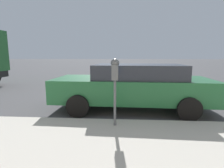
# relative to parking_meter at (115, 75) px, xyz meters

# --- Properties ---
(ground_plane) EXTENTS (220.00, 220.00, 0.00)m
(ground_plane) POSITION_rel_parking_meter_xyz_m (2.58, -0.38, -1.28)
(ground_plane) COLOR #424244
(parking_meter) EXTENTS (0.21, 0.19, 1.52)m
(parking_meter) POSITION_rel_parking_meter_xyz_m (0.00, 0.00, 0.00)
(parking_meter) COLOR #4C5156
(parking_meter) RESTS_ON sidewalk
(car_green) EXTENTS (2.13, 4.87, 1.44)m
(car_green) POSITION_rel_parking_meter_xyz_m (1.68, -0.49, -0.51)
(car_green) COLOR #1E5B33
(car_green) RESTS_ON ground_plane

